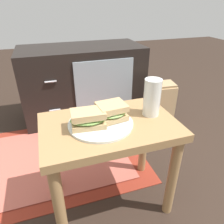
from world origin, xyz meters
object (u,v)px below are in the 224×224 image
tv_cabinet (83,82)px  paper_bag (159,106)px  beer_glass (152,98)px  plate (100,123)px  sandwich_back (112,111)px  sandwich_front (88,119)px

tv_cabinet → paper_bag: bearing=-39.0°
beer_glass → paper_bag: size_ratio=0.44×
plate → sandwich_back: 0.07m
sandwich_back → paper_bag: size_ratio=0.37×
plate → sandwich_back: size_ratio=1.93×
tv_cabinet → plate: (-0.11, -0.94, 0.17)m
beer_glass → sandwich_front: bearing=-175.0°
sandwich_back → beer_glass: bearing=0.0°
sandwich_front → sandwich_back: sandwich_back is taller
tv_cabinet → paper_bag: tv_cabinet is taller
tv_cabinet → sandwich_back: 0.96m
tv_cabinet → beer_glass: bearing=-82.4°
sandwich_front → paper_bag: (0.66, 0.55, -0.32)m
tv_cabinet → sandwich_front: bearing=-99.5°
tv_cabinet → beer_glass: beer_glass is taller
beer_glass → paper_bag: 0.74m
tv_cabinet → sandwich_front: (-0.16, -0.96, 0.21)m
paper_bag → tv_cabinet: bearing=141.0°
sandwich_front → sandwich_back: bearing=13.4°
tv_cabinet → beer_glass: (0.12, -0.93, 0.25)m
plate → beer_glass: bearing=3.1°
tv_cabinet → plate: bearing=-96.5°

